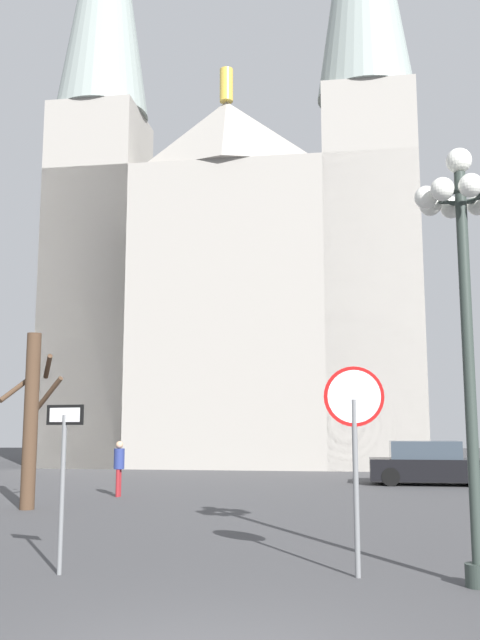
{
  "coord_description": "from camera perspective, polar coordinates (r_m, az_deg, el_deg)",
  "views": [
    {
      "loc": [
        0.5,
        -6.41,
        2.13
      ],
      "look_at": [
        -0.26,
        16.39,
        5.54
      ],
      "focal_mm": 39.41,
      "sensor_mm": 36.0,
      "label": 1
    }
  ],
  "objects": [
    {
      "name": "cathedral",
      "position": [
        39.3,
        -0.33,
        5.79
      ],
      "size": [
        20.41,
        13.1,
        37.58
      ],
      "color": "gray",
      "rests_on": "ground"
    },
    {
      "name": "stop_sign",
      "position": [
        10.42,
        9.28,
        -8.42
      ],
      "size": [
        0.87,
        0.22,
        2.98
      ],
      "color": "slate",
      "rests_on": "ground"
    },
    {
      "name": "one_way_arrow_sign",
      "position": [
        10.82,
        -14.16,
        -11.18
      ],
      "size": [
        0.63,
        0.31,
        2.42
      ],
      "color": "slate",
      "rests_on": "ground"
    },
    {
      "name": "street_lamp",
      "position": [
        10.44,
        17.73,
        4.16
      ],
      "size": [
        1.32,
        1.32,
        6.09
      ],
      "color": "#2D3833",
      "rests_on": "ground"
    },
    {
      "name": "bare_tree",
      "position": [
        19.11,
        -16.59,
        -7.53
      ],
      "size": [
        1.6,
        1.1,
        4.51
      ],
      "color": "#473323",
      "rests_on": "ground"
    },
    {
      "name": "parked_car_near_black",
      "position": [
        26.65,
        15.15,
        -11.24
      ],
      "size": [
        4.57,
        2.37,
        1.56
      ],
      "color": "black",
      "rests_on": "ground"
    },
    {
      "name": "pedestrian_walking",
      "position": [
        21.87,
        -9.8,
        -11.37
      ],
      "size": [
        0.32,
        0.32,
        1.64
      ],
      "color": "maroon",
      "rests_on": "ground"
    }
  ]
}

